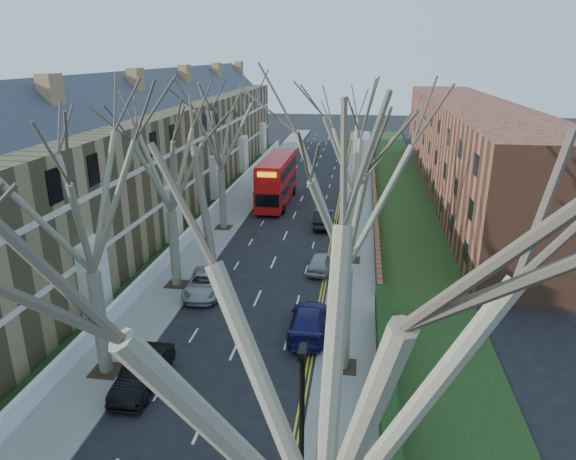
% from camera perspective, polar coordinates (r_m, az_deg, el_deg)
% --- Properties ---
extents(pavement_left, '(3.00, 102.00, 0.12)m').
position_cam_1_polar(pavement_left, '(56.31, -4.54, 3.81)').
color(pavement_left, slate).
rests_on(pavement_left, ground).
extents(pavement_right, '(3.00, 102.00, 0.12)m').
position_cam_1_polar(pavement_right, '(54.98, 7.77, 3.31)').
color(pavement_right, slate).
rests_on(pavement_right, ground).
extents(terrace_left, '(9.70, 78.00, 13.60)m').
position_cam_1_polar(terrace_left, '(50.00, -15.41, 7.68)').
color(terrace_left, olive).
rests_on(terrace_left, ground).
extents(flats_right, '(13.97, 54.00, 10.00)m').
position_cam_1_polar(flats_right, '(58.90, 19.39, 8.38)').
color(flats_right, brown).
rests_on(flats_right, ground).
extents(wall_hedge_right, '(0.70, 24.00, 1.80)m').
position_cam_1_polar(wall_hedge_right, '(21.09, 11.21, -21.88)').
color(wall_hedge_right, '#542F24').
rests_on(wall_hedge_right, ground).
extents(front_wall_left, '(0.30, 78.00, 1.00)m').
position_cam_1_polar(front_wall_left, '(49.13, -8.47, 2.05)').
color(front_wall_left, white).
rests_on(front_wall_left, ground).
extents(grass_verge_right, '(6.00, 102.00, 0.06)m').
position_cam_1_polar(grass_verge_right, '(55.13, 12.46, 3.17)').
color(grass_verge_right, '#1D3112').
rests_on(grass_verge_right, ground).
extents(tree_left_mid, '(10.50, 10.50, 14.71)m').
position_cam_1_polar(tree_left_mid, '(23.81, -21.99, 4.91)').
color(tree_left_mid, brown).
rests_on(tree_left_mid, ground).
extents(tree_left_far, '(10.15, 10.15, 14.22)m').
position_cam_1_polar(tree_left_far, '(32.71, -13.33, 8.74)').
color(tree_left_far, brown).
rests_on(tree_left_far, ground).
extents(tree_left_dist, '(10.50, 10.50, 14.71)m').
position_cam_1_polar(tree_left_dist, '(43.92, -7.67, 12.02)').
color(tree_left_dist, brown).
rests_on(tree_left_dist, ground).
extents(tree_right_near, '(10.85, 10.85, 15.20)m').
position_cam_1_polar(tree_right_near, '(9.39, 4.25, -12.87)').
color(tree_right_near, brown).
rests_on(tree_right_near, ground).
extents(tree_right_mid, '(10.50, 10.50, 14.71)m').
position_cam_1_polar(tree_right_mid, '(22.59, 6.86, 5.46)').
color(tree_right_mid, brown).
rests_on(tree_right_mid, ground).
extents(tree_right_far, '(10.15, 10.15, 14.22)m').
position_cam_1_polar(tree_right_far, '(36.39, 7.52, 10.09)').
color(tree_right_far, brown).
rests_on(tree_right_far, ground).
extents(double_decker_bus, '(2.93, 11.19, 4.66)m').
position_cam_1_polar(double_decker_bus, '(53.12, -1.25, 5.42)').
color(double_decker_bus, '#BA0E0D').
rests_on(double_decker_bus, ground).
extents(car_left_mid, '(1.56, 4.47, 1.47)m').
position_cam_1_polar(car_left_mid, '(25.68, -15.85, -15.02)').
color(car_left_mid, black).
rests_on(car_left_mid, ground).
extents(car_left_far, '(2.69, 5.06, 1.35)m').
position_cam_1_polar(car_left_far, '(33.88, -9.23, -5.87)').
color(car_left_far, '#959499').
rests_on(car_left_far, ground).
extents(car_right_near, '(2.19, 5.22, 1.50)m').
position_cam_1_polar(car_right_near, '(28.93, 2.34, -10.05)').
color(car_right_near, '#18164F').
rests_on(car_right_near, ground).
extents(car_right_mid, '(1.80, 3.92, 1.30)m').
position_cam_1_polar(car_right_mid, '(36.85, 3.60, -3.59)').
color(car_right_mid, '#94969C').
rests_on(car_right_mid, ground).
extents(car_right_far, '(1.75, 4.72, 1.54)m').
position_cam_1_polar(car_right_far, '(46.29, 3.97, 1.35)').
color(car_right_far, black).
rests_on(car_right_far, ground).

